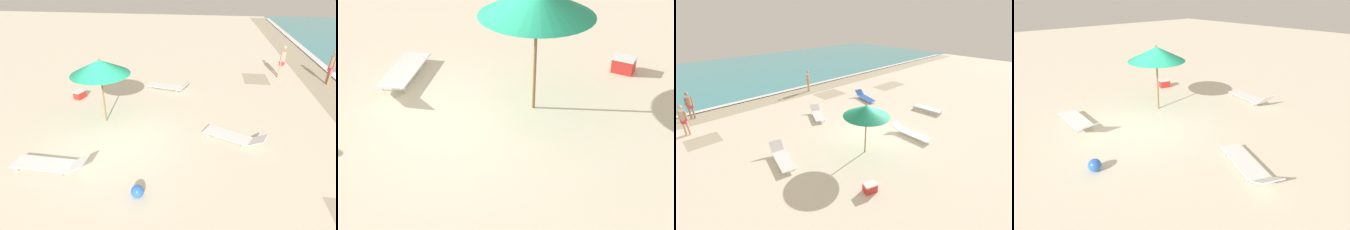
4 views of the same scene
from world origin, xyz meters
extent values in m
cube|color=beige|center=(0.00, 0.00, -0.08)|extent=(60.00, 60.00, 0.16)
cylinder|color=olive|center=(-1.14, -0.64, 1.09)|extent=(0.06, 0.06, 2.18)
cone|color=#1E936B|center=(-1.14, -0.64, 2.18)|extent=(2.14, 2.14, 0.52)
cylinder|color=#166E50|center=(-1.14, -0.64, 1.93)|extent=(2.07, 2.07, 0.01)
cube|color=white|center=(1.86, -1.48, 0.17)|extent=(0.62, 1.79, 0.03)
cylinder|color=silver|center=(1.56, -1.48, 0.17)|extent=(0.05, 1.79, 0.03)
cylinder|color=silver|center=(2.16, -1.49, 0.17)|extent=(0.05, 1.79, 0.03)
cube|color=white|center=(1.87, -0.35, 0.31)|extent=(0.58, 0.50, 0.30)
cylinder|color=silver|center=(1.60, -2.18, 0.08)|extent=(0.03, 0.03, 0.16)
cylinder|color=silver|center=(2.11, -2.18, 0.08)|extent=(0.03, 0.03, 0.16)
cylinder|color=silver|center=(1.61, -0.78, 0.08)|extent=(0.03, 0.03, 0.16)
cylinder|color=silver|center=(2.12, -0.79, 0.08)|extent=(0.03, 0.03, 0.16)
cube|color=red|center=(-2.96, -2.56, 0.16)|extent=(0.56, 0.47, 0.32)
cube|color=white|center=(-2.96, -2.56, 0.35)|extent=(0.58, 0.49, 0.05)
camera|label=1|loc=(7.32, 3.04, 5.14)|focal=28.00mm
camera|label=2|loc=(-1.99, 7.35, 4.82)|focal=50.00mm
camera|label=3|loc=(-8.10, -6.71, 6.14)|focal=24.00mm
camera|label=4|loc=(4.53, 7.20, 4.19)|focal=28.00mm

